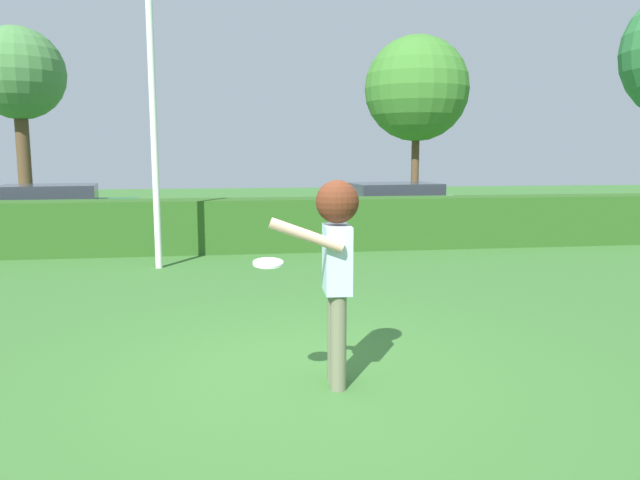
# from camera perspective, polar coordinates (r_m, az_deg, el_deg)

# --- Properties ---
(ground_plane) EXTENTS (60.00, 60.00, 0.00)m
(ground_plane) POSITION_cam_1_polar(r_m,az_deg,el_deg) (5.65, -1.36, -12.79)
(ground_plane) COLOR #386C2E
(person) EXTENTS (0.78, 0.56, 1.80)m
(person) POSITION_cam_1_polar(r_m,az_deg,el_deg) (5.15, 1.52, -1.28)
(person) COLOR #6B6E54
(person) RESTS_ON ground
(frisbee) EXTENTS (0.25, 0.25, 0.05)m
(frisbee) POSITION_cam_1_polar(r_m,az_deg,el_deg) (4.87, -4.93, -2.18)
(frisbee) COLOR white
(lamppost) EXTENTS (0.24, 0.24, 6.29)m
(lamppost) POSITION_cam_1_polar(r_m,az_deg,el_deg) (11.02, -15.65, 15.43)
(lamppost) COLOR silver
(lamppost) RESTS_ON ground
(hedge_row) EXTENTS (29.99, 0.90, 1.08)m
(hedge_row) POSITION_cam_1_polar(r_m,az_deg,el_deg) (12.61, -5.43, 1.44)
(hedge_row) COLOR #2B571D
(hedge_row) RESTS_ON ground
(parked_car_green) EXTENTS (4.40, 2.29, 1.25)m
(parked_car_green) POSITION_cam_1_polar(r_m,az_deg,el_deg) (16.34, -24.16, 2.81)
(parked_car_green) COLOR #1E6633
(parked_car_green) RESTS_ON ground
(parked_car_silver) EXTENTS (4.36, 2.18, 1.25)m
(parked_car_silver) POSITION_cam_1_polar(r_m,az_deg,el_deg) (15.83, 6.97, 3.32)
(parked_car_silver) COLOR #B7B7BC
(parked_car_silver) RESTS_ON ground
(willow_tree) EXTENTS (3.46, 3.46, 5.87)m
(willow_tree) POSITION_cam_1_polar(r_m,az_deg,el_deg) (20.89, 9.13, 13.91)
(willow_tree) COLOR brown
(willow_tree) RESTS_ON ground
(maple_tree) EXTENTS (2.71, 2.71, 5.72)m
(maple_tree) POSITION_cam_1_polar(r_m,az_deg,el_deg) (20.58, -26.63, 13.72)
(maple_tree) COLOR brown
(maple_tree) RESTS_ON ground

